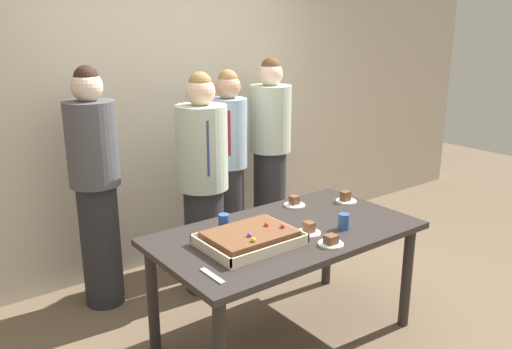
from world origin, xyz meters
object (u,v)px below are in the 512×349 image
at_px(plated_slice_far_left, 294,203).
at_px(drink_cup_middle, 344,221).
at_px(sheet_cake, 250,238).
at_px(person_far_right_suit, 203,183).
at_px(plated_slice_near_right, 331,242).
at_px(cake_server_utensil, 212,276).
at_px(party_table, 286,244).
at_px(plated_slice_near_left, 346,198).
at_px(person_green_shirt_behind, 270,154).
at_px(drink_cup_nearest, 224,222).
at_px(plated_slice_far_right, 309,230).
at_px(person_striped_tie_right, 96,186).
at_px(person_serving_front, 229,165).

distance_m(plated_slice_far_left, drink_cup_middle, 0.52).
distance_m(sheet_cake, person_far_right_suit, 0.95).
relative_size(sheet_cake, drink_cup_middle, 5.57).
relative_size(plated_slice_near_right, cake_server_utensil, 0.75).
distance_m(party_table, sheet_cake, 0.34).
distance_m(plated_slice_near_left, plated_slice_far_left, 0.39).
xyz_separation_m(person_green_shirt_behind, person_far_right_suit, (-0.89, -0.32, -0.03)).
height_order(plated_slice_near_left, person_far_right_suit, person_far_right_suit).
bearing_deg(drink_cup_middle, plated_slice_far_left, 85.41).
distance_m(party_table, drink_cup_nearest, 0.41).
distance_m(plated_slice_near_left, plated_slice_near_right, 0.79).
xyz_separation_m(plated_slice_near_left, person_green_shirt_behind, (0.13, 1.04, 0.11)).
relative_size(plated_slice_near_left, cake_server_utensil, 0.75).
xyz_separation_m(plated_slice_far_right, cake_server_utensil, (-0.78, -0.12, -0.02)).
distance_m(plated_slice_near_right, person_striped_tie_right, 1.71).
relative_size(plated_slice_near_right, person_serving_front, 0.09).
distance_m(sheet_cake, person_green_shirt_behind, 1.68).
xyz_separation_m(plated_slice_far_right, person_green_shirt_behind, (0.75, 1.32, 0.11)).
xyz_separation_m(drink_cup_nearest, person_serving_front, (0.66, 0.91, 0.06)).
bearing_deg(cake_server_utensil, person_serving_front, 52.86).
height_order(plated_slice_far_right, person_green_shirt_behind, person_green_shirt_behind).
height_order(sheet_cake, person_green_shirt_behind, person_green_shirt_behind).
xyz_separation_m(party_table, plated_slice_near_right, (0.06, -0.33, 0.11)).
relative_size(plated_slice_far_right, cake_server_utensil, 0.75).
bearing_deg(drink_cup_nearest, plated_slice_near_left, -5.39).
distance_m(cake_server_utensil, person_green_shirt_behind, 2.10).
height_order(plated_slice_far_right, drink_cup_middle, drink_cup_middle).
bearing_deg(cake_server_utensil, drink_cup_nearest, 50.83).
height_order(drink_cup_nearest, person_far_right_suit, person_far_right_suit).
distance_m(person_serving_front, person_green_shirt_behind, 0.47).
height_order(plated_slice_near_right, person_striped_tie_right, person_striped_tie_right).
relative_size(person_green_shirt_behind, person_striped_tie_right, 0.99).
bearing_deg(person_green_shirt_behind, drink_cup_middle, 22.14).
distance_m(plated_slice_near_right, plated_slice_far_right, 0.21).
distance_m(plated_slice_far_left, person_green_shirt_behind, 1.01).
xyz_separation_m(person_serving_front, person_green_shirt_behind, (0.47, 0.04, 0.02)).
bearing_deg(sheet_cake, drink_cup_nearest, 88.38).
bearing_deg(person_striped_tie_right, person_serving_front, 68.73).
bearing_deg(cake_server_utensil, plated_slice_far_right, 8.93).
bearing_deg(party_table, person_green_shirt_behind, 55.46).
bearing_deg(cake_server_utensil, plated_slice_near_left, 15.93).
height_order(sheet_cake, drink_cup_middle, sheet_cake).
xyz_separation_m(sheet_cake, drink_cup_middle, (0.61, -0.16, 0.01)).
bearing_deg(person_far_right_suit, party_table, 19.18).
height_order(drink_cup_middle, person_far_right_suit, person_far_right_suit).
bearing_deg(plated_slice_near_left, drink_cup_nearest, 174.61).
bearing_deg(plated_slice_far_left, plated_slice_far_right, -121.26).
relative_size(plated_slice_far_right, person_green_shirt_behind, 0.09).
height_order(plated_slice_near_left, person_striped_tie_right, person_striped_tie_right).
height_order(cake_server_utensil, person_green_shirt_behind, person_green_shirt_behind).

